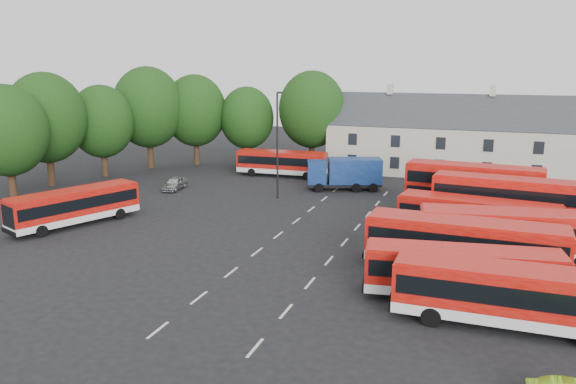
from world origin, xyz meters
The scene contains 16 objects.
ground centered at (0.00, 0.00, 0.00)m, with size 140.00×140.00×0.00m, color black.
lane_markings centered at (2.50, 2.00, 0.01)m, with size 5.15×33.80×0.01m.
treeline centered at (-20.74, 19.36, 6.68)m, with size 29.92×32.59×12.01m.
terrace_houses centered at (14.00, 30.00, 3.86)m, with size 35.70×7.13×10.06m.
bus_row_a centered at (15.51, -8.08, 1.82)m, with size 10.70×2.53×3.02m.
bus_row_b centered at (13.29, -5.52, 1.73)m, with size 10.40×3.83×2.87m.
bus_row_c centered at (13.13, -1.24, 1.96)m, with size 11.61×3.05×3.26m.
bus_row_d centered at (15.99, 1.90, 1.97)m, with size 11.89×4.47×3.28m.
bus_row_e centered at (13.68, 5.33, 1.85)m, with size 11.10×3.87×3.07m.
bus_dd_south centered at (15.40, 8.32, 2.37)m, with size 10.34×3.29×4.17m.
bus_dd_north centered at (13.11, 11.99, 2.48)m, with size 10.81×3.40×4.36m.
bus_west centered at (-15.72, -0.96, 1.70)m, with size 5.85×10.15×2.83m.
bus_north centered at (-7.43, 22.62, 1.70)m, with size 10.07×2.70×2.83m.
box_truck centered at (0.89, 18.32, 1.78)m, with size 7.59×4.62×3.17m.
silver_car centered at (-15.12, 12.65, 0.63)m, with size 1.48×3.67×1.25m, color #ADB0B5.
lamppost centered at (-4.12, 12.67, 5.25)m, with size 0.68×0.43×9.84m.
Camera 1 is at (14.10, -34.82, 12.33)m, focal length 35.00 mm.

